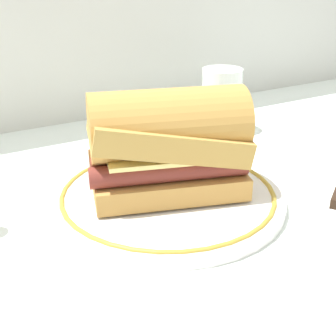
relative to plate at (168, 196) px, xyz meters
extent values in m
plane|color=white|center=(-0.01, 0.01, -0.01)|extent=(1.50, 1.50, 0.00)
cylinder|color=white|center=(0.00, 0.00, 0.00)|extent=(0.28, 0.28, 0.01)
torus|color=#B29333|center=(0.00, 0.00, 0.00)|extent=(0.26, 0.26, 0.01)
cube|color=#BD8A44|center=(0.00, 0.00, 0.02)|extent=(0.20, 0.14, 0.03)
cylinder|color=maroon|center=(-0.01, -0.02, 0.05)|extent=(0.18, 0.08, 0.02)
cylinder|color=brown|center=(0.00, 0.00, 0.05)|extent=(0.18, 0.08, 0.02)
cylinder|color=brown|center=(0.01, 0.02, 0.05)|extent=(0.18, 0.08, 0.02)
cube|color=#EAD67A|center=(0.00, 0.00, 0.06)|extent=(0.17, 0.13, 0.01)
cube|color=#B98F45|center=(0.00, 0.00, 0.08)|extent=(0.20, 0.14, 0.06)
cylinder|color=#B98840|center=(0.00, 0.00, 0.09)|extent=(0.19, 0.13, 0.08)
cylinder|color=silver|center=(0.20, 0.18, 0.05)|extent=(0.07, 0.07, 0.11)
cylinder|color=gold|center=(0.20, 0.18, 0.01)|extent=(0.06, 0.06, 0.04)
camera|label=1|loc=(-0.25, -0.44, 0.27)|focal=50.38mm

